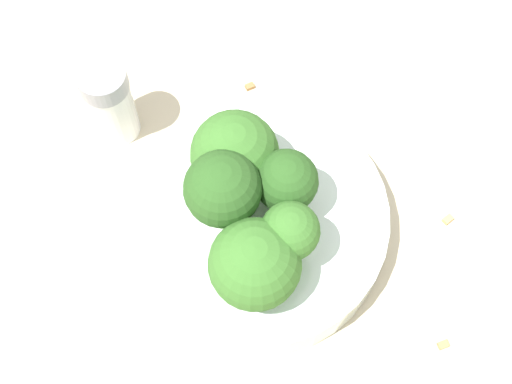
% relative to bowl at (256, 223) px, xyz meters
% --- Properties ---
extents(ground_plane, '(3.00, 3.00, 0.00)m').
position_rel_bowl_xyz_m(ground_plane, '(0.00, 0.00, -0.02)').
color(ground_plane, beige).
extents(bowl, '(0.16, 0.16, 0.03)m').
position_rel_bowl_xyz_m(bowl, '(0.00, 0.00, 0.00)').
color(bowl, silver).
rests_on(bowl, ground_plane).
extents(broccoli_floret_0, '(0.04, 0.04, 0.05)m').
position_rel_bowl_xyz_m(broccoli_floret_0, '(0.01, 0.01, 0.05)').
color(broccoli_floret_0, '#8EB770').
rests_on(broccoli_floret_0, bowl).
extents(broccoli_floret_1, '(0.05, 0.05, 0.05)m').
position_rel_bowl_xyz_m(broccoli_floret_1, '(0.01, -0.04, 0.04)').
color(broccoli_floret_1, '#84AD66').
rests_on(broccoli_floret_1, bowl).
extents(broccoli_floret_2, '(0.05, 0.05, 0.05)m').
position_rel_bowl_xyz_m(broccoli_floret_2, '(-0.02, 0.02, 0.04)').
color(broccoli_floret_2, '#84AD66').
rests_on(broccoli_floret_2, bowl).
extents(broccoli_floret_3, '(0.04, 0.04, 0.06)m').
position_rel_bowl_xyz_m(broccoli_floret_3, '(-0.02, -0.01, 0.05)').
color(broccoli_floret_3, '#8EB770').
rests_on(broccoli_floret_3, bowl).
extents(broccoli_floret_4, '(0.03, 0.03, 0.05)m').
position_rel_bowl_xyz_m(broccoli_floret_4, '(0.03, -0.02, 0.05)').
color(broccoli_floret_4, '#8EB770').
rests_on(broccoli_floret_4, bowl).
extents(pepper_shaker, '(0.03, 0.03, 0.06)m').
position_rel_bowl_xyz_m(pepper_shaker, '(-0.11, 0.04, 0.02)').
color(pepper_shaker, silver).
rests_on(pepper_shaker, ground_plane).
extents(almond_crumb_0, '(0.01, 0.01, 0.01)m').
position_rel_bowl_xyz_m(almond_crumb_0, '(0.11, 0.05, -0.01)').
color(almond_crumb_0, tan).
rests_on(almond_crumb_0, ground_plane).
extents(almond_crumb_1, '(0.01, 0.01, 0.01)m').
position_rel_bowl_xyz_m(almond_crumb_1, '(-0.04, 0.10, -0.01)').
color(almond_crumb_1, olive).
rests_on(almond_crumb_1, ground_plane).
extents(almond_crumb_2, '(0.01, 0.01, 0.01)m').
position_rel_bowl_xyz_m(almond_crumb_2, '(0.13, -0.03, -0.01)').
color(almond_crumb_2, '#AD7F4C').
rests_on(almond_crumb_2, ground_plane).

